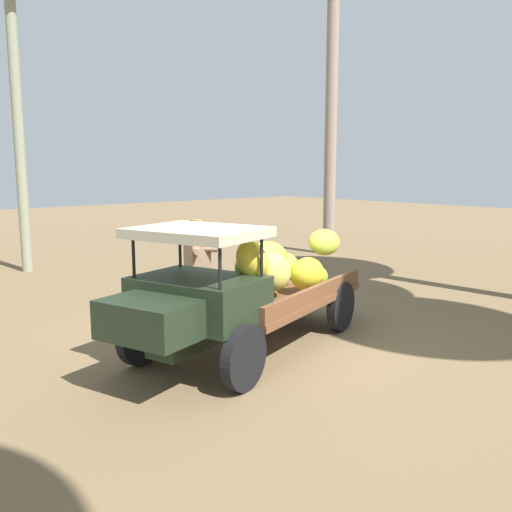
{
  "coord_description": "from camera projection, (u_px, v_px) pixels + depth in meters",
  "views": [
    {
      "loc": [
        5.01,
        5.82,
        2.55
      ],
      "look_at": [
        -0.14,
        -0.04,
        1.3
      ],
      "focal_mm": 38.71,
      "sensor_mm": 36.0,
      "label": 1
    }
  ],
  "objects": [
    {
      "name": "ground_plane",
      "position": [
        251.0,
        346.0,
        7.99
      ],
      "size": [
        60.0,
        60.0,
        0.0
      ],
      "primitive_type": "plane",
      "color": "brown"
    },
    {
      "name": "truck",
      "position": [
        242.0,
        289.0,
        7.53
      ],
      "size": [
        4.66,
        2.76,
        1.83
      ],
      "rotation": [
        0.0,
        0.0,
        0.3
      ],
      "color": "#202D1C",
      "rests_on": "ground"
    },
    {
      "name": "farmer",
      "position": [
        198.0,
        263.0,
        9.28
      ],
      "size": [
        0.53,
        0.47,
        1.7
      ],
      "rotation": [
        0.0,
        0.0,
        1.66
      ],
      "color": "#495B66",
      "rests_on": "ground"
    },
    {
      "name": "wooden_crate",
      "position": [
        260.0,
        293.0,
        10.36
      ],
      "size": [
        0.64,
        0.67,
        0.43
      ],
      "primitive_type": "cube",
      "rotation": [
        0.0,
        0.0,
        1.11
      ],
      "color": "brown",
      "rests_on": "ground"
    }
  ]
}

